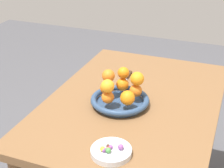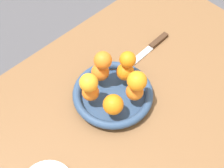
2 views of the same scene
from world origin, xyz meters
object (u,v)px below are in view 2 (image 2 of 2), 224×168
Objects in this scene: knife at (148,50)px; orange_6 at (89,83)px; orange_3 at (100,72)px; orange_7 at (103,60)px; orange_4 at (91,92)px; dining_table at (135,108)px; orange_8 at (128,60)px; orange_0 at (113,105)px; orange_1 at (135,92)px; orange_5 at (137,81)px; orange_2 at (126,71)px; fruit_bowl at (113,94)px.

orange_6 is at bearing 5.70° from knife.
orange_3 is at bearing -1.79° from knife.
orange_4 is at bearing 19.90° from orange_7.
orange_8 is at bearing -97.54° from dining_table.
orange_0 is 0.15m from orange_8.
knife is at bearing 178.21° from orange_3.
orange_1 is at bearing 60.58° from orange_8.
orange_8 is (-0.04, -0.08, -0.00)m from orange_5.
orange_4 is 0.06m from orange_6.
orange_0 is at bearing 21.52° from knife.
dining_table is at bearing 118.00° from orange_3.
orange_0 is at bearing 60.10° from orange_7.
orange_7 is (0.02, -0.12, 0.06)m from orange_1.
orange_2 is at bearing 137.86° from orange_7.
orange_2 is 0.15m from orange_6.
orange_5 is (-0.03, 0.13, 0.06)m from orange_3.
knife is at bearing -163.96° from orange_2.
orange_6 is at bearing 15.34° from orange_4.
orange_5 is at bearing 34.93° from dining_table.
orange_1 is at bearing 31.20° from knife.
orange_1 is 0.13m from orange_3.
orange_5 is 0.13m from orange_7.
orange_7 reaches higher than orange_1.
orange_6 is at bearing -27.83° from dining_table.
orange_5 is 1.06× the size of orange_7.
orange_2 reaches higher than fruit_bowl.
orange_0 is 1.13× the size of orange_1.
orange_7 is at bearing -160.10° from orange_4.
dining_table is 20.68× the size of orange_8.
orange_3 is at bearing -79.12° from orange_5.
orange_5 is (0.03, 0.08, 0.06)m from orange_2.
orange_2 is at bearing 172.94° from orange_6.
orange_0 is 1.17× the size of orange_4.
orange_2 reaches higher than orange_1.
orange_5 reaches higher than orange_4.
orange_2 is (-0.00, -0.06, 0.16)m from dining_table.
orange_4 is at bearing 25.95° from orange_3.
orange_5 reaches higher than orange_3.
orange_6 is 1.00× the size of orange_7.
dining_table is 0.22m from knife.
orange_8 is (-0.15, 0.02, 0.00)m from orange_6.
orange_2 is at bearing -115.51° from orange_1.
orange_0 reaches higher than knife.
orange_6 is (0.11, -0.10, -0.00)m from orange_5.
orange_5 reaches higher than orange_0.
fruit_bowl is at bearing 14.45° from knife.
orange_4 is (0.02, -0.08, -0.00)m from orange_0.
fruit_bowl is at bearing 156.86° from orange_6.
knife is at bearing -163.03° from orange_8.
orange_7 reaches higher than orange_6.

